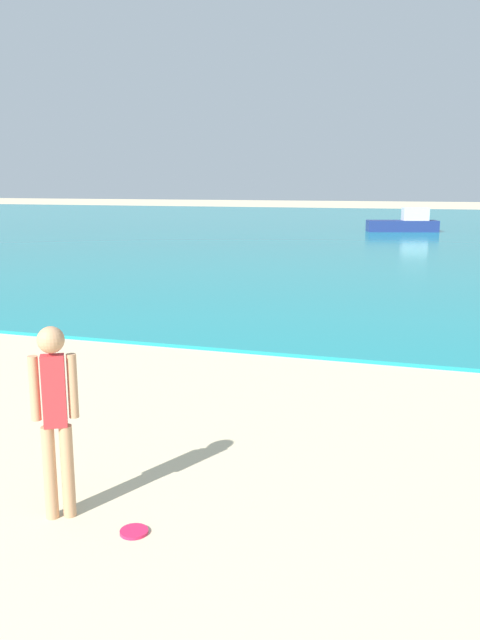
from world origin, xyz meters
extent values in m
cube|color=teal|center=(0.00, 40.76, 0.03)|extent=(160.00, 60.00, 0.06)
cylinder|color=tan|center=(-0.86, 5.43, 0.39)|extent=(0.10, 0.10, 0.78)
cylinder|color=tan|center=(-0.98, 5.36, 0.39)|extent=(0.10, 0.10, 0.78)
cube|color=red|center=(-0.92, 5.39, 1.07)|extent=(0.21, 0.18, 0.58)
sphere|color=tan|center=(-0.92, 5.39, 1.48)|extent=(0.21, 0.21, 0.21)
cylinder|color=tan|center=(-0.80, 5.47, 1.10)|extent=(0.08, 0.08, 0.52)
cylinder|color=tan|center=(-1.05, 5.32, 1.10)|extent=(0.08, 0.08, 0.52)
cylinder|color=#E51E4C|center=(-0.24, 5.34, 0.01)|extent=(0.22, 0.22, 0.03)
cube|color=navy|center=(-0.59, 37.92, 0.36)|extent=(3.94, 2.14, 0.60)
cube|color=silver|center=(0.06, 38.09, 1.00)|extent=(1.53, 1.16, 0.68)
camera|label=1|loc=(1.95, 1.22, 2.66)|focal=36.61mm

